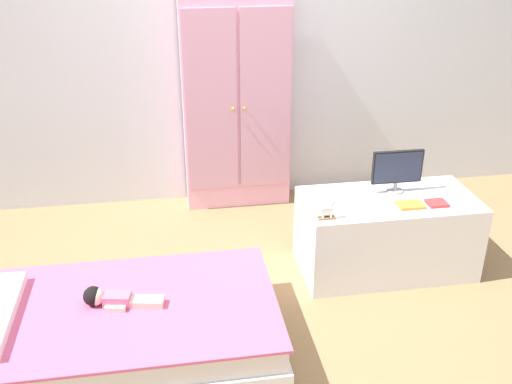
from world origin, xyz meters
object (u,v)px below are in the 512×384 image
tv_stand (386,234)px  book_orange (410,205)px  wardrobe (237,103)px  tv_monitor (397,168)px  bed (115,330)px  book_red (437,203)px  rocking_horse_toy (328,210)px  doll (108,298)px

tv_stand → book_orange: book_orange is taller
wardrobe → tv_monitor: size_ratio=5.03×
bed → book_red: (1.84, 0.41, 0.35)m
rocking_horse_toy → book_orange: rocking_horse_toy is taller
doll → tv_monitor: 1.80m
doll → book_orange: (1.69, 0.38, 0.18)m
tv_monitor → book_orange: tv_monitor is taller
rocking_horse_toy → book_red: bearing=5.6°
rocking_horse_toy → book_orange: 0.51m
bed → rocking_horse_toy: size_ratio=13.92×
book_orange → book_red: size_ratio=1.31×
tv_monitor → bed: bearing=-159.5°
bed → tv_stand: tv_stand is taller
bed → book_red: size_ratio=14.23×
doll → book_orange: size_ratio=2.62×
doll → tv_stand: 1.69m
tv_stand → book_red: bearing=-26.1°
doll → wardrobe: bearing=61.7°
bed → book_orange: 1.76m
wardrobe → doll: bearing=-118.3°
doll → rocking_horse_toy: bearing=15.0°
bed → rocking_horse_toy: bearing=16.7°
tv_monitor → book_orange: (0.01, -0.21, -0.14)m
bed → doll: size_ratio=4.13×
bed → tv_monitor: (1.66, 0.62, 0.49)m
book_orange → book_red: 0.16m
book_orange → bed: bearing=-166.1°
bed → tv_stand: bearing=18.4°
tv_monitor → book_red: bearing=-49.7°
book_orange → doll: bearing=-167.2°
bed → tv_stand: (1.60, 0.53, 0.10)m
wardrobe → tv_monitor: 1.29m
wardrobe → rocking_horse_toy: bearing=-74.8°
wardrobe → rocking_horse_toy: 1.32m
rocking_horse_toy → tv_monitor: bearing=28.7°
rocking_horse_toy → book_red: (0.67, 0.07, -0.05)m
wardrobe → tv_stand: 1.42m
wardrobe → tv_stand: wardrobe is taller
doll → book_orange: book_orange is taller
doll → tv_stand: bearing=17.2°
doll → book_red: book_red is taller
doll → wardrobe: size_ratio=0.25×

